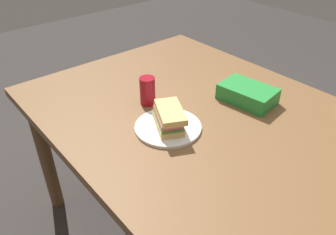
# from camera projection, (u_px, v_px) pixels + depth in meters

# --- Properties ---
(dining_table) EXTENTS (1.69, 1.11, 0.77)m
(dining_table) POSITION_uv_depth(u_px,v_px,m) (218.00, 140.00, 1.34)
(dining_table) COLOR brown
(dining_table) RESTS_ON ground_plane
(paper_plate) EXTENTS (0.26, 0.26, 0.01)m
(paper_plate) POSITION_uv_depth(u_px,v_px,m) (168.00, 127.00, 1.27)
(paper_plate) COLOR white
(paper_plate) RESTS_ON dining_table
(sandwich) EXTENTS (0.21, 0.16, 0.08)m
(sandwich) POSITION_uv_depth(u_px,v_px,m) (169.00, 117.00, 1.24)
(sandwich) COLOR #DBB26B
(sandwich) RESTS_ON paper_plate
(soda_can_red) EXTENTS (0.07, 0.07, 0.12)m
(soda_can_red) POSITION_uv_depth(u_px,v_px,m) (148.00, 91.00, 1.39)
(soda_can_red) COLOR maroon
(soda_can_red) RESTS_ON dining_table
(chip_bag) EXTENTS (0.25, 0.18, 0.07)m
(chip_bag) POSITION_uv_depth(u_px,v_px,m) (248.00, 94.00, 1.42)
(chip_bag) COLOR #268C38
(chip_bag) RESTS_ON dining_table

